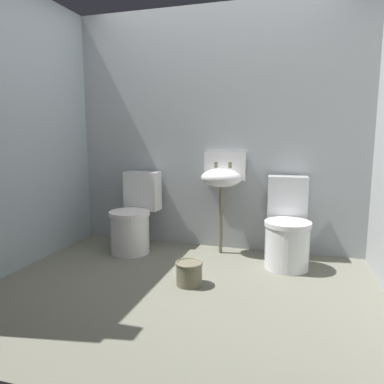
% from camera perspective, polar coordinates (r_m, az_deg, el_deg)
% --- Properties ---
extents(ground_plane, '(3.34, 2.56, 0.08)m').
position_cam_1_polar(ground_plane, '(2.91, -1.56, -15.37)').
color(ground_plane, slate).
extents(wall_back, '(3.34, 0.10, 2.41)m').
position_cam_1_polar(wall_back, '(3.74, 3.77, 9.65)').
color(wall_back, '#9CA1A4').
rests_on(wall_back, ground).
extents(wall_left, '(0.10, 2.36, 2.41)m').
position_cam_1_polar(wall_left, '(3.51, -25.68, 8.85)').
color(wall_left, '#96A4AA').
rests_on(wall_left, ground).
extents(toilet_left, '(0.41, 0.60, 0.78)m').
position_cam_1_polar(toilet_left, '(3.70, -9.15, -4.24)').
color(toilet_left, white).
rests_on(toilet_left, ground).
extents(toilet_right, '(0.43, 0.62, 0.78)m').
position_cam_1_polar(toilet_right, '(3.36, 14.74, -5.80)').
color(toilet_right, white).
rests_on(toilet_right, ground).
extents(sink, '(0.42, 0.35, 0.99)m').
position_cam_1_polar(sink, '(3.53, 4.73, 2.35)').
color(sink, '#6B674F').
rests_on(sink, ground).
extents(bucket, '(0.22, 0.22, 0.19)m').
position_cam_1_polar(bucket, '(2.89, -0.45, -12.60)').
color(bucket, '#6B674F').
rests_on(bucket, ground).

